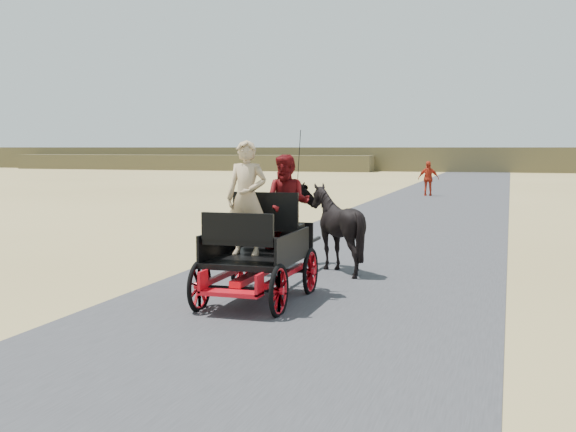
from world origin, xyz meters
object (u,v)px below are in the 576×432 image
(horse_right, at_px, (336,228))
(pedestrian, at_px, (429,179))
(carriage, at_px, (258,278))
(horse_left, at_px, (282,226))

(horse_right, bearing_deg, pedestrian, -88.27)
(carriage, bearing_deg, horse_left, 100.39)
(carriage, relative_size, pedestrian, 1.39)
(horse_left, bearing_deg, pedestrian, -91.04)
(horse_left, distance_m, pedestrian, 22.71)
(carriage, xyz_separation_m, pedestrian, (-0.14, 25.70, 0.50))
(pedestrian, bearing_deg, carriage, 84.86)
(horse_left, relative_size, horse_right, 1.18)
(carriage, xyz_separation_m, horse_right, (0.55, 3.00, 0.49))
(horse_left, xyz_separation_m, pedestrian, (0.41, 22.70, 0.02))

